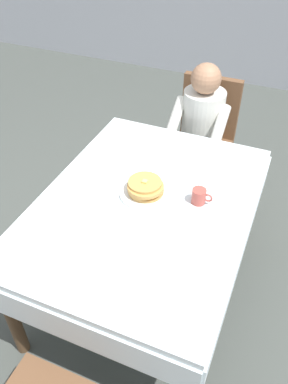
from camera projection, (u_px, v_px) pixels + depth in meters
name	position (u px, v px, depth m)	size (l,w,h in m)	color
ground_plane	(145.00, 285.00, 2.60)	(14.00, 14.00, 0.00)	#474C47
dining_table_main	(145.00, 214.00, 2.18)	(1.12, 1.52, 0.74)	silver
chair_diner	(205.00, 131.00, 3.08)	(0.44, 0.45, 0.93)	brown
diner_person	(201.00, 125.00, 2.88)	(0.40, 0.43, 1.12)	silver
plate_breakfast	(145.00, 193.00, 2.16)	(0.28, 0.28, 0.02)	white
breakfast_stack	(145.00, 187.00, 2.14)	(0.20, 0.21, 0.08)	tan
cup_coffee	(199.00, 196.00, 2.09)	(0.11, 0.08, 0.08)	#B24C42
fork_left_of_plate	(112.00, 187.00, 2.21)	(0.18, 0.01, 0.01)	silver
knife_right_of_plate	(176.00, 205.00, 2.10)	(0.20, 0.01, 0.01)	silver
spoon_near_edge	(125.00, 236.00, 1.93)	(0.15, 0.01, 0.01)	silver
napkin_folded	(88.00, 193.00, 2.17)	(0.17, 0.12, 0.01)	white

